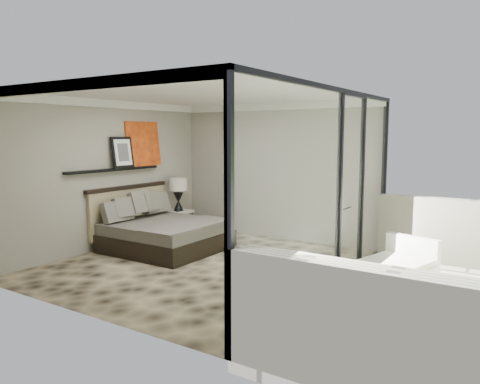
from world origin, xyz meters
The scene contains 13 objects.
floor centered at (0.00, 0.00, 0.00)m, with size 5.00×5.00×0.00m, color black.
ceiling centered at (0.00, 0.00, 2.79)m, with size 4.50×5.00×0.02m, color silver.
back_wall centered at (0.00, 2.49, 1.40)m, with size 4.50×0.02×2.80m, color gray.
left_wall centered at (-2.24, 0.00, 1.40)m, with size 0.02×5.00×2.80m, color gray.
glass_wall centered at (2.25, 0.00, 1.40)m, with size 0.08×5.00×2.80m, color white.
terrace_slab centered at (3.75, 0.00, -0.06)m, with size 3.00×5.00×0.12m, color beige.
picture_ledge centered at (-2.18, 0.10, 1.50)m, with size 0.12×2.20×0.05m, color black.
bed centered at (-1.31, 0.45, 0.33)m, with size 2.01×1.95×1.11m.
nightstand centered at (-1.98, 1.67, 0.26)m, with size 0.52×0.52×0.52m, color black.
table_lamp centered at (-1.93, 1.65, 0.97)m, with size 0.39×0.39×0.71m.
abstract_canvas centered at (-2.19, 0.89, 1.97)m, with size 0.04×0.90×0.90m, color #AF580F.
framed_print centered at (-2.14, 0.28, 1.82)m, with size 0.03×0.50×0.60m, color black.
lounger centered at (2.91, 0.45, 0.20)m, with size 1.23×1.82×0.65m.
Camera 1 is at (4.69, -6.01, 2.17)m, focal length 35.00 mm.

